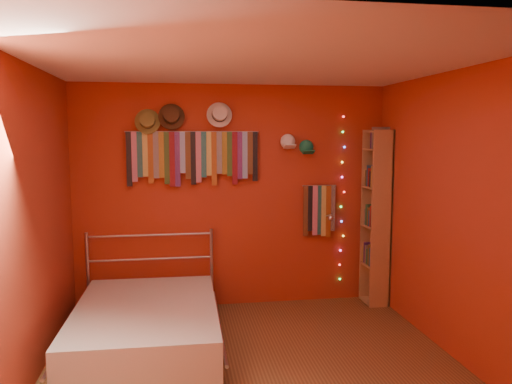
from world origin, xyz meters
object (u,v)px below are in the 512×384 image
bed (146,325)px  tie_rack (193,155)px  reading_lamp (330,218)px  bookshelf (379,216)px

bed → tie_rack: bearing=65.2°
tie_rack → bed: bearing=-115.8°
tie_rack → reading_lamp: tie_rack is taller
tie_rack → bookshelf: bearing=-4.2°
tie_rack → bed: size_ratio=0.77×
bookshelf → bed: bookshelf is taller
tie_rack → bed: tie_rack is taller
tie_rack → bookshelf: 2.22m
reading_lamp → bookshelf: 0.58m
reading_lamp → bookshelf: bearing=-1.3°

